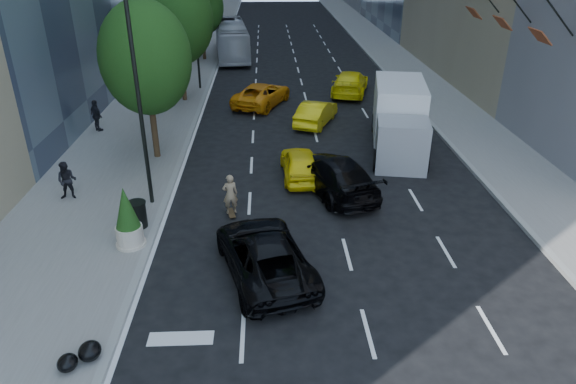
{
  "coord_description": "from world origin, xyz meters",
  "views": [
    {
      "loc": [
        -1.72,
        -14.99,
        9.9
      ],
      "look_at": [
        -0.99,
        1.75,
        1.6
      ],
      "focal_mm": 32.0,
      "sensor_mm": 36.0,
      "label": 1
    }
  ],
  "objects_px": {
    "box_truck": "(399,118)",
    "planter_shrub": "(127,218)",
    "city_bus": "(232,40)",
    "black_sedan_lincoln": "(264,254)",
    "skateboarder": "(230,197)",
    "black_sedan_mercedes": "(336,175)",
    "trash_can": "(138,215)"
  },
  "relations": [
    {
      "from": "black_sedan_lincoln",
      "to": "box_truck",
      "type": "bearing_deg",
      "value": -138.11
    },
    {
      "from": "skateboarder",
      "to": "city_bus",
      "type": "distance_m",
      "value": 30.62
    },
    {
      "from": "black_sedan_lincoln",
      "to": "box_truck",
      "type": "distance_m",
      "value": 12.92
    },
    {
      "from": "black_sedan_lincoln",
      "to": "black_sedan_mercedes",
      "type": "height_order",
      "value": "black_sedan_mercedes"
    },
    {
      "from": "black_sedan_lincoln",
      "to": "black_sedan_mercedes",
      "type": "distance_m",
      "value": 6.72
    },
    {
      "from": "black_sedan_mercedes",
      "to": "trash_can",
      "type": "relative_size",
      "value": 5.56
    },
    {
      "from": "planter_shrub",
      "to": "box_truck",
      "type": "bearing_deg",
      "value": 38.15
    },
    {
      "from": "trash_can",
      "to": "box_truck",
      "type": "bearing_deg",
      "value": 33.99
    },
    {
      "from": "skateboarder",
      "to": "box_truck",
      "type": "xyz_separation_m",
      "value": [
        8.25,
        6.86,
        0.85
      ]
    },
    {
      "from": "city_bus",
      "to": "planter_shrub",
      "type": "distance_m",
      "value": 32.91
    },
    {
      "from": "box_truck",
      "to": "planter_shrub",
      "type": "bearing_deg",
      "value": -131.7
    },
    {
      "from": "skateboarder",
      "to": "trash_can",
      "type": "relative_size",
      "value": 1.68
    },
    {
      "from": "black_sedan_mercedes",
      "to": "skateboarder",
      "type": "bearing_deg",
      "value": 6.81
    },
    {
      "from": "black_sedan_mercedes",
      "to": "box_truck",
      "type": "xyz_separation_m",
      "value": [
        3.85,
        4.89,
        0.88
      ]
    },
    {
      "from": "black_sedan_lincoln",
      "to": "trash_can",
      "type": "relative_size",
      "value": 5.39
    },
    {
      "from": "box_truck",
      "to": "black_sedan_lincoln",
      "type": "bearing_deg",
      "value": -112.42
    },
    {
      "from": "black_sedan_lincoln",
      "to": "black_sedan_mercedes",
      "type": "relative_size",
      "value": 0.97
    },
    {
      "from": "black_sedan_mercedes",
      "to": "city_bus",
      "type": "bearing_deg",
      "value": -95.44
    },
    {
      "from": "skateboarder",
      "to": "black_sedan_lincoln",
      "type": "relative_size",
      "value": 0.31
    },
    {
      "from": "skateboarder",
      "to": "black_sedan_mercedes",
      "type": "xyz_separation_m",
      "value": [
        4.4,
        1.97,
        -0.03
      ]
    },
    {
      "from": "city_bus",
      "to": "box_truck",
      "type": "xyz_separation_m",
      "value": [
        9.85,
        -23.71,
        0.11
      ]
    },
    {
      "from": "black_sedan_lincoln",
      "to": "skateboarder",
      "type": "bearing_deg",
      "value": -87.29
    },
    {
      "from": "trash_can",
      "to": "planter_shrub",
      "type": "xyz_separation_m",
      "value": [
        0.0,
        -1.3,
        0.58
      ]
    },
    {
      "from": "black_sedan_lincoln",
      "to": "box_truck",
      "type": "xyz_separation_m",
      "value": [
        6.93,
        10.86,
        0.94
      ]
    },
    {
      "from": "box_truck",
      "to": "planter_shrub",
      "type": "distance_m",
      "value": 14.83
    },
    {
      "from": "black_sedan_lincoln",
      "to": "box_truck",
      "type": "relative_size",
      "value": 0.73
    },
    {
      "from": "black_sedan_mercedes",
      "to": "planter_shrub",
      "type": "distance_m",
      "value": 8.9
    },
    {
      "from": "city_bus",
      "to": "black_sedan_lincoln",
      "type": "bearing_deg",
      "value": -91.08
    },
    {
      "from": "box_truck",
      "to": "trash_can",
      "type": "height_order",
      "value": "box_truck"
    },
    {
      "from": "black_sedan_mercedes",
      "to": "city_bus",
      "type": "relative_size",
      "value": 0.48
    },
    {
      "from": "skateboarder",
      "to": "city_bus",
      "type": "relative_size",
      "value": 0.15
    },
    {
      "from": "black_sedan_lincoln",
      "to": "black_sedan_mercedes",
      "type": "xyz_separation_m",
      "value": [
        3.08,
        5.97,
        0.06
      ]
    }
  ]
}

